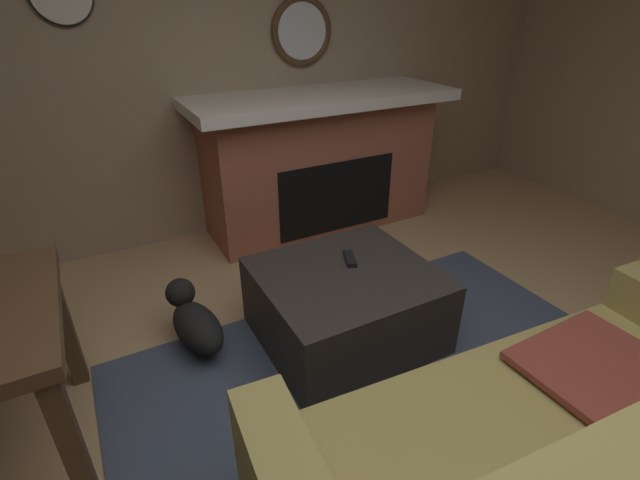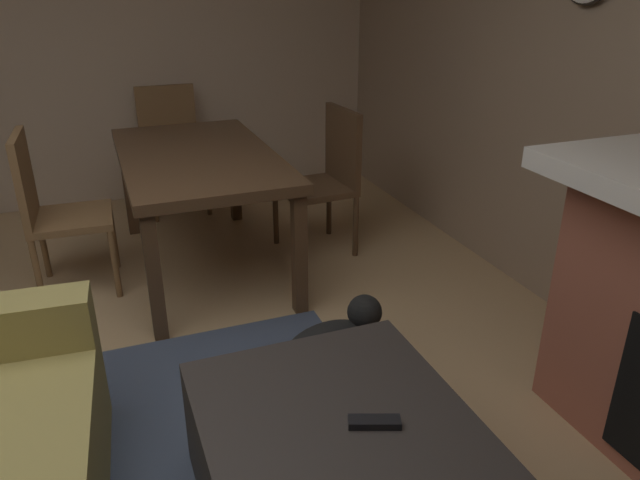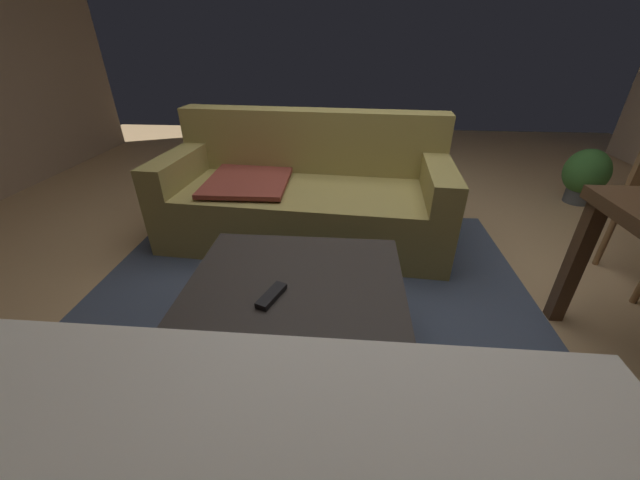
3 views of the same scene
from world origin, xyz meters
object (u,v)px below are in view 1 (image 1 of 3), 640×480
(couch, at_px, (562,468))
(fireplace, at_px, (320,161))
(tv_remote, at_px, (350,259))
(ottoman_coffee_table, at_px, (345,305))
(round_wall_mirror, at_px, (302,31))
(small_dog, at_px, (195,321))

(couch, bearing_deg, fireplace, -100.27)
(couch, distance_m, tv_remote, 1.34)
(ottoman_coffee_table, distance_m, tv_remote, 0.26)
(round_wall_mirror, height_order, couch, round_wall_mirror)
(round_wall_mirror, height_order, tv_remote, round_wall_mirror)
(tv_remote, distance_m, small_dog, 0.91)
(round_wall_mirror, relative_size, ottoman_coffee_table, 0.55)
(fireplace, xyz_separation_m, round_wall_mirror, (-0.00, -0.29, 0.93))
(small_dog, bearing_deg, tv_remote, 165.61)
(couch, height_order, tv_remote, couch)
(fireplace, bearing_deg, couch, 79.73)
(ottoman_coffee_table, relative_size, small_dog, 1.80)
(tv_remote, bearing_deg, fireplace, -90.46)
(round_wall_mirror, relative_size, couch, 0.24)
(tv_remote, bearing_deg, couch, 111.88)
(ottoman_coffee_table, distance_m, small_dog, 0.82)
(round_wall_mirror, xyz_separation_m, ottoman_coffee_table, (0.57, 1.65, -1.27))
(couch, bearing_deg, tv_remote, -89.00)
(ottoman_coffee_table, bearing_deg, small_dog, -22.14)
(small_dog, bearing_deg, fireplace, -141.65)
(fireplace, xyz_separation_m, couch, (0.47, 2.61, -0.24))
(ottoman_coffee_table, xyz_separation_m, small_dog, (0.76, -0.31, -0.04))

